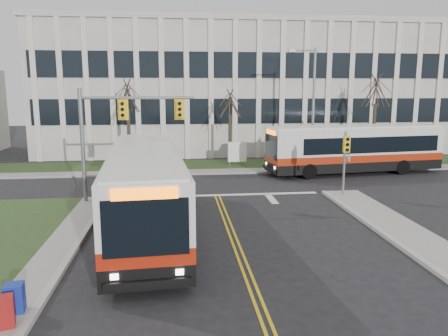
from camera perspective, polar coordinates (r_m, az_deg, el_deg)
ground at (r=17.90m, az=1.54°, el=-9.89°), size 120.00×120.00×0.00m
sidewalk_west at (r=13.97m, az=-26.38°, el=-16.80°), size 1.20×26.00×0.14m
sidewalk_cross at (r=33.23m, az=6.56°, el=-0.32°), size 44.00×1.60×0.14m
building_lawn at (r=35.92m, az=5.57°, el=0.49°), size 44.00×5.00×0.12m
office_building at (r=47.20m, az=2.70°, el=10.12°), size 40.00×16.00×12.00m
mast_arm_signal at (r=24.11m, az=-14.20°, el=5.44°), size 6.11×0.38×6.20m
signal_pole_near at (r=25.65m, az=15.57°, el=1.71°), size 0.34×0.39×3.80m
signal_pole_far at (r=33.62m, az=10.23°, el=3.90°), size 0.34×0.39×3.80m
streetlight at (r=34.44m, az=11.34°, el=8.50°), size 2.15×0.25×9.20m
directory_sign at (r=34.84m, az=1.74°, el=2.07°), size 1.50×0.12×2.00m
tree_left at (r=34.84m, az=-12.50°, el=9.01°), size 1.80×1.80×7.70m
tree_mid at (r=35.12m, az=0.80°, el=8.23°), size 1.80×1.80×6.82m
tree_right at (r=38.28m, az=19.23°, el=9.37°), size 1.80×1.80×8.25m
bus_main at (r=19.31m, az=-10.24°, el=-3.06°), size 3.81×13.43×3.53m
bus_cross at (r=33.48m, az=16.63°, el=2.25°), size 13.15×4.35×3.44m
newspaper_box_blue at (r=13.75m, az=-25.68°, el=-15.31°), size 0.56×0.52×0.95m
newspaper_box_red at (r=13.11m, az=-26.81°, el=-16.70°), size 0.61×0.58×0.95m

